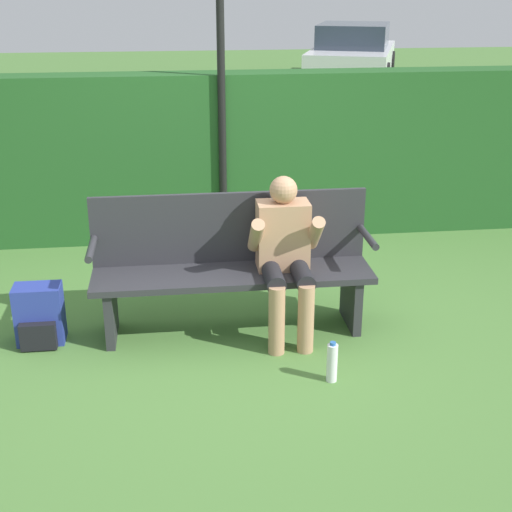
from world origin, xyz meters
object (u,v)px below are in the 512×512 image
Objects in this scene: backpack at (39,316)px; parked_car at (353,54)px; signpost at (221,72)px; water_bottle at (332,362)px; person_seated at (285,251)px; park_bench at (232,263)px.

backpack is 0.09× the size of parked_car.
signpost is 11.35m from parked_car.
water_bottle is 3.00m from signpost.
parked_car is (3.62, 12.50, -0.01)m from person_seated.
signpost is at bearing 52.38° from backpack.
water_bottle is (0.19, -0.69, -0.49)m from person_seated.
park_bench is 0.40m from person_seated.
person_seated is 4.10× the size of water_bottle.
water_bottle is (1.89, -0.74, -0.07)m from backpack.
park_bench is 4.67× the size of backpack.
signpost is at bearing 100.39° from water_bottle.
person_seated is at bearing -1.67° from backpack.
person_seated is at bearing -81.58° from signpost.
signpost is (1.41, 1.84, 1.39)m from backpack.
parked_car is at bearing 69.85° from signpost.
person_seated is 1.75m from backpack.
parked_car is (3.97, 12.36, 0.13)m from park_bench.
person_seated is 13.02m from parked_car.
backpack is 1.53× the size of water_bottle.
water_bottle is at bearing -79.61° from signpost.
person_seated is at bearing -21.21° from park_bench.
backpack reaches higher than water_bottle.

